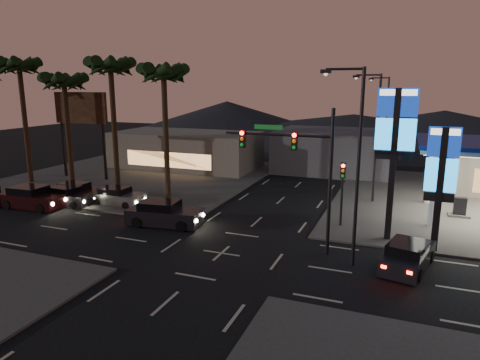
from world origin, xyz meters
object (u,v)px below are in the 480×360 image
at_px(car_lane_a_mid, 32,198).
at_px(suv_station, 408,256).
at_px(traffic_signal_mast, 299,159).
at_px(car_lane_b_front, 117,197).
at_px(pylon_sign_tall, 395,134).
at_px(pylon_sign_short, 441,171).
at_px(car_lane_a_front, 164,214).
at_px(car_lane_b_rear, 77,192).
at_px(car_lane_b_mid, 68,196).

xyz_separation_m(car_lane_a_mid, suv_station, (26.74, -1.50, -0.09)).
relative_size(traffic_signal_mast, car_lane_b_front, 1.83).
distance_m(pylon_sign_tall, pylon_sign_short, 3.20).
relative_size(pylon_sign_short, traffic_signal_mast, 0.88).
bearing_deg(car_lane_a_front, car_lane_b_front, 153.68).
height_order(car_lane_a_mid, suv_station, car_lane_a_mid).
bearing_deg(car_lane_b_front, suv_station, -11.93).
height_order(traffic_signal_mast, car_lane_a_front, traffic_signal_mast).
bearing_deg(car_lane_b_rear, suv_station, -10.18).
relative_size(pylon_sign_short, car_lane_b_front, 1.60).
bearing_deg(car_lane_b_mid, car_lane_b_front, 18.16).
height_order(car_lane_b_front, car_lane_b_mid, car_lane_b_mid).
relative_size(car_lane_a_front, car_lane_b_mid, 1.18).
bearing_deg(car_lane_a_front, pylon_sign_tall, 9.45).
xyz_separation_m(car_lane_b_mid, suv_station, (24.88, -3.23, 0.02)).
relative_size(car_lane_b_front, car_lane_b_mid, 0.99).
distance_m(car_lane_a_front, car_lane_b_mid, 9.81).
xyz_separation_m(traffic_signal_mast, car_lane_a_mid, (-20.86, 1.14, -4.46)).
xyz_separation_m(pylon_sign_tall, car_lane_b_mid, (-23.74, -0.65, -5.74)).
distance_m(pylon_sign_short, car_lane_a_mid, 28.41).
height_order(car_lane_b_front, suv_station, suv_station).
xyz_separation_m(pylon_sign_short, suv_station, (-1.36, -2.88, -3.98)).
relative_size(traffic_signal_mast, car_lane_a_mid, 1.56).
bearing_deg(car_lane_a_front, car_lane_b_rear, 163.29).
distance_m(pylon_sign_tall, suv_station, 7.01).
xyz_separation_m(traffic_signal_mast, suv_station, (5.88, -0.37, -4.55)).
relative_size(car_lane_b_front, suv_station, 0.95).
bearing_deg(car_lane_b_mid, car_lane_a_mid, -137.25).
bearing_deg(car_lane_b_rear, pylon_sign_short, -3.53).
distance_m(traffic_signal_mast, car_lane_b_mid, 19.74).
xyz_separation_m(pylon_sign_short, car_lane_a_mid, (-28.10, -1.38, -3.89)).
bearing_deg(car_lane_b_mid, car_lane_b_rear, 100.96).
height_order(pylon_sign_tall, car_lane_a_mid, pylon_sign_tall).
bearing_deg(traffic_signal_mast, suv_station, -3.59).
bearing_deg(car_lane_b_rear, car_lane_a_front, -16.71).
relative_size(car_lane_a_mid, car_lane_b_mid, 1.17).
xyz_separation_m(car_lane_b_mid, car_lane_b_rear, (-0.25, 1.28, 0.01)).
bearing_deg(suv_station, traffic_signal_mast, 176.41).
bearing_deg(suv_station, car_lane_a_mid, 176.78).
bearing_deg(pylon_sign_tall, car_lane_b_mid, -178.43).
distance_m(car_lane_b_front, suv_station, 21.59).
height_order(pylon_sign_short, traffic_signal_mast, traffic_signal_mast).
xyz_separation_m(car_lane_a_front, car_lane_a_mid, (-11.53, -0.03, 0.00)).
bearing_deg(traffic_signal_mast, car_lane_b_rear, 167.84).
bearing_deg(pylon_sign_tall, pylon_sign_short, -21.80).
height_order(car_lane_b_mid, suv_station, suv_station).
distance_m(car_lane_b_front, car_lane_b_mid, 3.95).
bearing_deg(pylon_sign_tall, car_lane_b_front, 178.33).
relative_size(car_lane_a_front, car_lane_a_mid, 1.01).
height_order(pylon_sign_short, car_lane_b_mid, pylon_sign_short).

